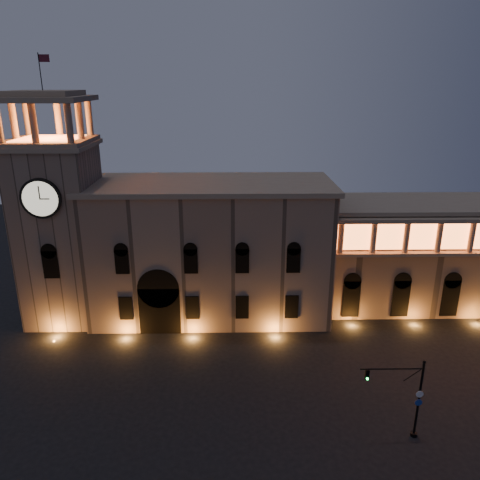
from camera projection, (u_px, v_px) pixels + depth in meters
The scene contains 5 objects.
ground at pixel (224, 422), 42.50m from camera, with size 160.00×160.00×0.00m, color black.
government_building at pixel (210, 249), 60.37m from camera, with size 30.80×12.80×17.60m.
clock_tower at pixel (60, 225), 57.94m from camera, with size 9.80×9.80×32.40m.
colonnade_wing at pixel (462, 253), 63.31m from camera, with size 40.60×11.50×14.50m.
traffic_light at pixel (408, 397), 39.61m from camera, with size 5.58×0.59×7.65m.
Camera 1 is at (0.81, -34.84, 29.50)m, focal length 35.00 mm.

